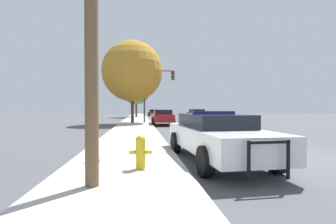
{
  "coord_description": "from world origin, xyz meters",
  "views": [
    {
      "loc": [
        -4.71,
        -7.84,
        1.56
      ],
      "look_at": [
        -1.54,
        21.51,
        1.07
      ],
      "focal_mm": 28.0,
      "sensor_mm": 36.0,
      "label": 1
    }
  ],
  "objects": [
    {
      "name": "car_background_midblock",
      "position": [
        -2.66,
        15.52,
        0.75
      ],
      "size": [
        1.99,
        4.64,
        1.39
      ],
      "rotation": [
        0.0,
        0.0,
        -0.02
      ],
      "color": "maroon",
      "rests_on": "ground_plane"
    },
    {
      "name": "car_background_oncoming",
      "position": [
        2.78,
        25.81,
        0.74
      ],
      "size": [
        2.17,
        4.36,
        1.36
      ],
      "rotation": [
        0.0,
        0.0,
        3.19
      ],
      "color": "#333856",
      "rests_on": "ground_plane"
    },
    {
      "name": "tree_sidewalk_far",
      "position": [
        -5.26,
        34.43,
        4.22
      ],
      "size": [
        4.35,
        4.35,
        6.28
      ],
      "color": "#4C3823",
      "rests_on": "sidewalk_left"
    },
    {
      "name": "traffic_cone",
      "position": [
        -5.94,
        -0.78,
        0.36
      ],
      "size": [
        0.39,
        0.39,
        0.46
      ],
      "color": "orange",
      "rests_on": "sidewalk_left"
    },
    {
      "name": "fire_hydrant",
      "position": [
        -4.69,
        -1.69,
        0.55
      ],
      "size": [
        0.53,
        0.23,
        0.79
      ],
      "color": "gold",
      "rests_on": "sidewalk_left"
    },
    {
      "name": "sidewalk_left",
      "position": [
        -5.1,
        0.0,
        0.07
      ],
      "size": [
        3.0,
        110.0,
        0.13
      ],
      "color": "#BCB7AD",
      "rests_on": "ground_plane"
    },
    {
      "name": "ground_plane",
      "position": [
        0.0,
        0.0,
        0.0
      ],
      "size": [
        110.0,
        110.0,
        0.0
      ],
      "primitive_type": "plane",
      "color": "#4F4F54"
    },
    {
      "name": "traffic_light",
      "position": [
        -3.09,
        18.1,
        3.79
      ],
      "size": [
        3.07,
        0.35,
        5.25
      ],
      "color": "#424247",
      "rests_on": "sidewalk_left"
    },
    {
      "name": "car_background_distant",
      "position": [
        -2.06,
        42.83,
        0.67
      ],
      "size": [
        2.02,
        4.54,
        1.22
      ],
      "rotation": [
        0.0,
        0.0,
        0.01
      ],
      "color": "maroon",
      "rests_on": "ground_plane"
    },
    {
      "name": "police_car",
      "position": [
        -2.48,
        -0.35,
        0.76
      ],
      "size": [
        2.28,
        5.51,
        1.46
      ],
      "rotation": [
        0.0,
        0.0,
        3.21
      ],
      "color": "white",
      "rests_on": "ground_plane"
    },
    {
      "name": "tree_sidewalk_mid",
      "position": [
        -5.4,
        17.13,
        5.01
      ],
      "size": [
        5.73,
        5.73,
        7.75
      ],
      "color": "#4C3823",
      "rests_on": "sidewalk_left"
    }
  ]
}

